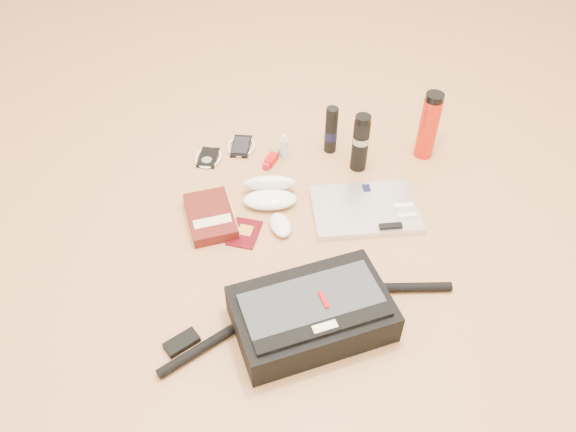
{
  "coord_description": "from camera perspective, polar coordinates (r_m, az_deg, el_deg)",
  "views": [
    {
      "loc": [
        -0.03,
        -1.2,
        1.35
      ],
      "look_at": [
        -0.04,
        0.07,
        0.06
      ],
      "focal_mm": 35.0,
      "sensor_mm": 36.0,
      "label": 1
    }
  ],
  "objects": [
    {
      "name": "messenger_bag",
      "position": [
        1.58,
        2.37,
        -9.9
      ],
      "size": [
        0.84,
        0.39,
        0.12
      ],
      "rotation": [
        0.0,
        0.0,
        0.34
      ],
      "color": "black",
      "rests_on": "ground"
    },
    {
      "name": "sunglasses_case",
      "position": [
        1.93,
        -1.87,
        2.48
      ],
      "size": [
        0.19,
        0.16,
        0.11
      ],
      "rotation": [
        0.0,
        0.0,
        0.05
      ],
      "color": "white",
      "rests_on": "ground"
    },
    {
      "name": "phone",
      "position": [
        2.18,
        -4.79,
        7.08
      ],
      "size": [
        0.11,
        0.14,
        0.01
      ],
      "rotation": [
        0.0,
        0.0,
        -0.08
      ],
      "color": "black",
      "rests_on": "ground"
    },
    {
      "name": "thermos_red",
      "position": [
        2.12,
        14.1,
        8.87
      ],
      "size": [
        0.07,
        0.07,
        0.27
      ],
      "rotation": [
        0.0,
        0.0,
        0.07
      ],
      "color": "red",
      "rests_on": "ground"
    },
    {
      "name": "mouse",
      "position": [
        1.84,
        -0.77,
        -0.91
      ],
      "size": [
        0.1,
        0.13,
        0.04
      ],
      "rotation": [
        0.0,
        0.0,
        0.29
      ],
      "color": "silver",
      "rests_on": "ground"
    },
    {
      "name": "aerosol_can",
      "position": [
        2.11,
        4.41,
        8.78
      ],
      "size": [
        0.05,
        0.05,
        0.2
      ],
      "rotation": [
        0.0,
        0.0,
        -0.04
      ],
      "color": "black",
      "rests_on": "ground"
    },
    {
      "name": "book",
      "position": [
        1.89,
        -7.84,
        -0.02
      ],
      "size": [
        0.21,
        0.26,
        0.04
      ],
      "rotation": [
        0.0,
        0.0,
        0.3
      ],
      "color": "#48110D",
      "rests_on": "ground"
    },
    {
      "name": "ipod",
      "position": [
        2.14,
        -8.11,
        5.9
      ],
      "size": [
        0.11,
        0.12,
        0.01
      ],
      "rotation": [
        0.0,
        0.0,
        -0.11
      ],
      "color": "black",
      "rests_on": "ground"
    },
    {
      "name": "thermos_black",
      "position": [
        2.03,
        7.37,
        7.4
      ],
      "size": [
        0.07,
        0.07,
        0.23
      ],
      "rotation": [
        0.0,
        0.0,
        -0.29
      ],
      "color": "black",
      "rests_on": "ground"
    },
    {
      "name": "inhaler",
      "position": [
        2.1,
        -1.67,
        5.8
      ],
      "size": [
        0.07,
        0.11,
        0.03
      ],
      "rotation": [
        0.0,
        0.0,
        -0.42
      ],
      "color": "#B70809",
      "rests_on": "ground"
    },
    {
      "name": "laptop",
      "position": [
        1.92,
        7.87,
        0.68
      ],
      "size": [
        0.38,
        0.28,
        0.03
      ],
      "rotation": [
        0.0,
        0.0,
        0.1
      ],
      "color": "silver",
      "rests_on": "ground"
    },
    {
      "name": "passport",
      "position": [
        1.85,
        -4.44,
        -1.72
      ],
      "size": [
        0.12,
        0.15,
        0.01
      ],
      "rotation": [
        0.0,
        0.0,
        -0.23
      ],
      "color": "#44040B",
      "rests_on": "ground"
    },
    {
      "name": "ground",
      "position": [
        1.81,
        1.41,
        -2.96
      ],
      "size": [
        4.0,
        4.0,
        0.0
      ],
      "primitive_type": "plane",
      "color": "#B67C4B",
      "rests_on": "ground"
    },
    {
      "name": "spray_bottle",
      "position": [
        2.1,
        -0.39,
        6.95
      ],
      "size": [
        0.03,
        0.03,
        0.11
      ],
      "rotation": [
        0.0,
        0.0,
        0.3
      ],
      "color": "#9DC9DA",
      "rests_on": "ground"
    }
  ]
}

